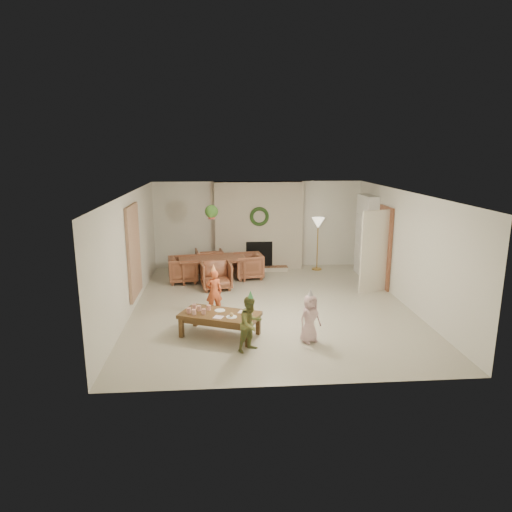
{
  "coord_description": "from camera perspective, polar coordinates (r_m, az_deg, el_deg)",
  "views": [
    {
      "loc": [
        -1.06,
        -9.5,
        3.41
      ],
      "look_at": [
        -0.3,
        0.4,
        1.05
      ],
      "focal_mm": 31.82,
      "sensor_mm": 36.0,
      "label": 1
    }
  ],
  "objects": [
    {
      "name": "floor_lamp_base",
      "position": [
        13.23,
        7.64,
        -1.62
      ],
      "size": [
        0.28,
        0.28,
        0.03
      ],
      "primitive_type": "cylinder",
      "color": "gold",
      "rests_on": "floor"
    },
    {
      "name": "wall_back",
      "position": [
        13.22,
        0.26,
        3.96
      ],
      "size": [
        7.0,
        0.0,
        7.0
      ],
      "primitive_type": "plane",
      "rotation": [
        1.57,
        0.0,
        0.0
      ],
      "color": "silver",
      "rests_on": "floor"
    },
    {
      "name": "hanging_plant_foliage",
      "position": [
        11.1,
        -5.62,
        5.59
      ],
      "size": [
        0.32,
        0.32,
        0.32
      ],
      "primitive_type": "sphere",
      "color": "#2A541C",
      "rests_on": "hanging_plant_pot"
    },
    {
      "name": "floor_lamp_post",
      "position": [
        13.07,
        7.73,
        1.31
      ],
      "size": [
        0.03,
        0.03,
        1.36
      ],
      "primitive_type": "cylinder",
      "color": "gold",
      "rests_on": "floor"
    },
    {
      "name": "wall_left",
      "position": [
        9.93,
        -15.54,
        0.31
      ],
      "size": [
        0.0,
        7.0,
        7.0
      ],
      "primitive_type": "plane",
      "rotation": [
        1.57,
        0.0,
        1.57
      ],
      "color": "silver",
      "rests_on": "floor"
    },
    {
      "name": "coffee_leg_br",
      "position": [
        8.6,
        0.28,
        -8.64
      ],
      "size": [
        0.1,
        0.1,
        0.38
      ],
      "primitive_type": "cube",
      "rotation": [
        0.0,
        0.0,
        -0.4
      ],
      "color": "brown",
      "rests_on": "floor"
    },
    {
      "name": "cup_c",
      "position": [
        8.43,
        -7.81,
        -7.01
      ],
      "size": [
        0.1,
        0.1,
        0.1
      ],
      "primitive_type": "cylinder",
      "rotation": [
        0.0,
        0.0,
        -0.4
      ],
      "color": "silver",
      "rests_on": "coffee_table_top"
    },
    {
      "name": "napkin_right",
      "position": [
        8.5,
        -1.63,
        -7.04
      ],
      "size": [
        0.22,
        0.22,
        0.01
      ],
      "primitive_type": "cube",
      "rotation": [
        0.0,
        0.0,
        -0.4
      ],
      "color": "#EEAFC2",
      "rests_on": "coffee_table_top"
    },
    {
      "name": "child_pink",
      "position": [
        8.25,
        6.79,
        -7.81
      ],
      "size": [
        0.51,
        0.44,
        0.88
      ],
      "primitive_type": "imported",
      "rotation": [
        0.0,
        0.0,
        0.45
      ],
      "color": "beige",
      "rests_on": "floor"
    },
    {
      "name": "fireplace_wreath",
      "position": [
        12.75,
        0.42,
        4.98
      ],
      "size": [
        0.54,
        0.1,
        0.54
      ],
      "primitive_type": "torus",
      "rotation": [
        1.57,
        0.0,
        0.0
      ],
      "color": "#1C3A15",
      "rests_on": "fireplace_mass"
    },
    {
      "name": "child_red",
      "position": [
        9.55,
        -5.31,
        -4.55
      ],
      "size": [
        0.39,
        0.3,
        0.96
      ],
      "primitive_type": "imported",
      "rotation": [
        0.0,
        0.0,
        3.34
      ],
      "color": "#C7512A",
      "rests_on": "floor"
    },
    {
      "name": "fireplace_mass",
      "position": [
        13.02,
        0.34,
        3.82
      ],
      "size": [
        2.5,
        0.4,
        2.5
      ],
      "primitive_type": "cube",
      "color": "#5B1A18",
      "rests_on": "floor"
    },
    {
      "name": "cup_d",
      "position": [
        8.61,
        -7.16,
        -6.54
      ],
      "size": [
        0.1,
        0.1,
        0.1
      ],
      "primitive_type": "cylinder",
      "rotation": [
        0.0,
        0.0,
        -0.4
      ],
      "color": "silver",
      "rests_on": "coffee_table_top"
    },
    {
      "name": "books_row_upper",
      "position": [
        12.48,
        13.71,
        3.63
      ],
      "size": [
        0.2,
        0.36,
        0.22
      ],
      "primitive_type": "cube",
      "color": "#A38222",
      "rests_on": "bookshelf_shelf_c"
    },
    {
      "name": "dining_chair_left",
      "position": [
        11.96,
        -9.12,
        -1.68
      ],
      "size": [
        0.84,
        0.82,
        0.68
      ],
      "primitive_type": "imported",
      "rotation": [
        0.0,
        0.0,
        1.71
      ],
      "color": "brown",
      "rests_on": "floor"
    },
    {
      "name": "plate_a",
      "position": [
        8.6,
        -4.56,
        -6.83
      ],
      "size": [
        0.26,
        0.26,
        0.01
      ],
      "primitive_type": "cylinder",
      "rotation": [
        0.0,
        0.0,
        -0.4
      ],
      "color": "white",
      "rests_on": "coffee_table_top"
    },
    {
      "name": "plate_c",
      "position": [
        8.39,
        -1.12,
        -7.31
      ],
      "size": [
        0.26,
        0.26,
        0.01
      ],
      "primitive_type": "cylinder",
      "rotation": [
        0.0,
        0.0,
        -0.4
      ],
      "color": "white",
      "rests_on": "coffee_table_top"
    },
    {
      "name": "coffee_table_top",
      "position": [
        8.48,
        -4.57,
        -7.4
      ],
      "size": [
        1.6,
        1.22,
        0.07
      ],
      "primitive_type": "cube",
      "rotation": [
        0.0,
        0.0,
        -0.4
      ],
      "color": "brown",
      "rests_on": "floor"
    },
    {
      "name": "dining_chair_right",
      "position": [
        12.17,
        -1.0,
        -1.25
      ],
      "size": [
        0.84,
        0.82,
        0.68
      ],
      "primitive_type": "imported",
      "rotation": [
        0.0,
        0.0,
        -1.43
      ],
      "color": "brown",
      "rests_on": "floor"
    },
    {
      "name": "napkin_left",
      "position": [
        8.27,
        -4.76,
        -7.67
      ],
      "size": [
        0.22,
        0.22,
        0.01
      ],
      "primitive_type": "cube",
      "rotation": [
        0.0,
        0.0,
        -0.4
      ],
      "color": "#EEAFC2",
      "rests_on": "coffee_table_top"
    },
    {
      "name": "party_hat_plaid",
      "position": [
        7.66,
        -0.69,
        -4.91
      ],
      "size": [
        0.14,
        0.14,
        0.16
      ],
      "primitive_type": "cone",
      "rotation": [
        0.0,
        0.0,
        0.3
      ],
      "color": "#4BB05D",
      "rests_on": "child_plaid"
    },
    {
      "name": "plate_b",
      "position": [
        8.27,
        -3.1,
        -7.65
      ],
      "size": [
        0.26,
        0.26,
        0.01
      ],
      "primitive_type": "cylinder",
      "rotation": [
        0.0,
        0.0,
        -0.4
      ],
      "color": "white",
      "rests_on": "coffee_table_top"
    },
    {
      "name": "food_scoop",
      "position": [
        8.25,
        -3.1,
        -7.37
      ],
      "size": [
        0.1,
        0.1,
        0.08
      ],
      "primitive_type": "sphere",
      "rotation": [
        0.0,
        0.0,
        -0.4
      ],
      "color": "tan",
      "rests_on": "plate_b"
    },
    {
      "name": "dining_chair_far",
      "position": [
        12.76,
        -5.9,
        -0.63
      ],
      "size": [
        0.82,
        0.84,
        0.68
      ],
      "primitive_type": "imported",
      "rotation": [
        0.0,
        0.0,
        3.28
      ],
      "color": "brown",
      "rests_on": "floor"
    },
    {
      "name": "fireplace_hearth",
      "position": [
        12.93,
        0.46,
        -1.64
      ],
      "size": [
        1.6,
        0.3,
        0.12
      ],
      "primitive_type": "cube",
      "color": "#5D3019",
      "rests_on": "floor"
    },
    {
      "name": "coffee_leg_fr",
      "position": [
        8.09,
        -1.04,
        -10.11
      ],
      "size": [
        0.1,
        0.1,
        0.38
      ],
      "primitive_type": "cube",
      "rotation": [
        0.0,
        0.0,
        -0.4
      ],
      "color": "brown",
      "rests_on": "floor"
    },
    {
      "name": "dining_chair_near",
      "position": [
        11.29,
        -5.0,
        -2.46
      ],
      "size": [
        0.82,
        0.84,
        0.68
      ],
      "primitive_type": "imported",
      "rotation": [
        0.0,
        0.0,
        0.14
      ],
      "color": "brown",
      "rests_on": "floor"
    },
    {
      "name": "coffee_table_apron",
      "position": [
        8.5,
        -4.56,
        -7.89
      ],
      "size": [
        1.46,
        1.08,
        0.09
      ],
      "primitive_type": "cube",
      "rotation": [
        0.0,
        0.0,
        -0.4
      ],
      "color": "brown",
      "rests_on": "floor"
    },
    {
      "name": "ceiling",
      "position": [
        9.6,
        1.99,
        7.93
      ],
      "size": [
        7.0,
        7.0,
        0.0
      ],
      "primitive_type": "plane",
      "rotation": [
        3.14,
        0.0,
        0.0
      ],
      "color": "white",
      "rests_on": "wall_back"
    },
    {
      "name": "bookshelf_carcass",
      "position": [
        12.64,
        13.67,
        2.46
      ],
      "size": [
        0.3,
        1.0,
        2.2
      ],
      "primitive_type": "cube",
      "color": "white",
      "rests_on": "floor"
    },
    {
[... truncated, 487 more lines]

